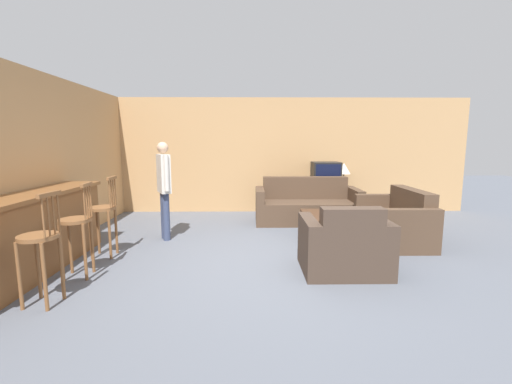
{
  "coord_description": "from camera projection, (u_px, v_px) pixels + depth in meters",
  "views": [
    {
      "loc": [
        -0.25,
        -4.32,
        1.61
      ],
      "look_at": [
        -0.18,
        0.88,
        0.85
      ],
      "focal_mm": 24.0,
      "sensor_mm": 36.0,
      "label": 1
    }
  ],
  "objects": [
    {
      "name": "wall_left",
      "position": [
        67.0,
        161.0,
        5.55
      ],
      "size": [
        0.08,
        8.57,
        2.6
      ],
      "color": "tan",
      "rests_on": "ground_plane"
    },
    {
      "name": "wall_back",
      "position": [
        262.0,
        156.0,
        7.86
      ],
      "size": [
        9.4,
        0.08,
        2.6
      ],
      "color": "tan",
      "rests_on": "ground_plane"
    },
    {
      "name": "ground_plane",
      "position": [
        270.0,
        265.0,
        4.51
      ],
      "size": [
        24.0,
        24.0,
        0.0
      ],
      "primitive_type": "plane",
      "color": "#565B66"
    },
    {
      "name": "person_by_window",
      "position": [
        164.0,
        185.0,
        5.6
      ],
      "size": [
        0.31,
        0.45,
        1.61
      ],
      "color": "#384260",
      "rests_on": "ground_plane"
    },
    {
      "name": "book_on_table",
      "position": [
        332.0,
        216.0,
        5.39
      ],
      "size": [
        0.18,
        0.15,
        0.02
      ],
      "color": "navy",
      "rests_on": "coffee_table"
    },
    {
      "name": "bar_counter",
      "position": [
        28.0,
        236.0,
        4.07
      ],
      "size": [
        0.55,
        2.84,
        1.0
      ],
      "color": "brown",
      "rests_on": "ground_plane"
    },
    {
      "name": "bar_chair_far",
      "position": [
        104.0,
        215.0,
        4.79
      ],
      "size": [
        0.38,
        0.38,
        1.14
      ],
      "color": "brown",
      "rests_on": "ground_plane"
    },
    {
      "name": "bar_chair_near",
      "position": [
        40.0,
        247.0,
        3.35
      ],
      "size": [
        0.4,
        0.4,
        1.14
      ],
      "color": "brown",
      "rests_on": "ground_plane"
    },
    {
      "name": "tv_unit",
      "position": [
        325.0,
        200.0,
        7.71
      ],
      "size": [
        1.14,
        0.47,
        0.62
      ],
      "color": "#513823",
      "rests_on": "ground_plane"
    },
    {
      "name": "armchair_near",
      "position": [
        345.0,
        247.0,
        4.24
      ],
      "size": [
        1.04,
        0.85,
        0.87
      ],
      "color": "#423328",
      "rests_on": "ground_plane"
    },
    {
      "name": "loveseat_right",
      "position": [
        395.0,
        222.0,
        5.6
      ],
      "size": [
        0.82,
        1.53,
        0.86
      ],
      "color": "#4C3828",
      "rests_on": "ground_plane"
    },
    {
      "name": "table_lamp",
      "position": [
        344.0,
        169.0,
        7.62
      ],
      "size": [
        0.29,
        0.29,
        0.52
      ],
      "color": "brown",
      "rests_on": "tv_unit"
    },
    {
      "name": "coffee_table",
      "position": [
        322.0,
        218.0,
        5.61
      ],
      "size": [
        0.6,
        0.98,
        0.44
      ],
      "color": "#472D1E",
      "rests_on": "ground_plane"
    },
    {
      "name": "tv",
      "position": [
        326.0,
        174.0,
        7.62
      ],
      "size": [
        0.6,
        0.5,
        0.55
      ],
      "color": "black",
      "rests_on": "tv_unit"
    },
    {
      "name": "bar_chair_mid",
      "position": [
        77.0,
        228.0,
        4.06
      ],
      "size": [
        0.41,
        0.41,
        1.14
      ],
      "color": "brown",
      "rests_on": "ground_plane"
    },
    {
      "name": "couch_far",
      "position": [
        307.0,
        206.0,
        6.94
      ],
      "size": [
        2.07,
        0.89,
        0.89
      ],
      "color": "#4C3828",
      "rests_on": "ground_plane"
    }
  ]
}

